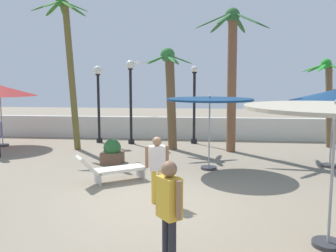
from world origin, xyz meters
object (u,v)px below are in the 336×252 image
patio_umbrella_2 (210,103)px  seagull_0 (137,63)px  palm_tree_3 (170,87)px  planter (112,152)px  palm_tree_2 (232,65)px  guest_0 (169,206)px  palm_tree_0 (68,56)px  guest_1 (157,163)px  palm_tree_1 (328,91)px  patio_umbrella_0 (334,96)px  lounge_chair_0 (111,169)px  lamp_post_1 (98,92)px  lamp_post_2 (131,91)px  patio_umbrella_1 (0,91)px  lamp_post_0 (194,102)px  patio_umbrella_3 (336,114)px

patio_umbrella_2 → seagull_0: seagull_0 is taller
palm_tree_3 → planter: (-1.73, -2.74, -2.18)m
palm_tree_2 → guest_0: (-1.55, -9.40, -2.41)m
palm_tree_0 → guest_1: palm_tree_0 is taller
palm_tree_0 → palm_tree_1: bearing=8.1°
palm_tree_0 → palm_tree_2: size_ratio=1.09×
patio_umbrella_0 → patio_umbrella_2: (-4.01, -0.72, -0.21)m
lounge_chair_0 → lamp_post_1: bearing=109.4°
lamp_post_2 → lamp_post_1: bearing=174.5°
patio_umbrella_0 → patio_umbrella_1: patio_umbrella_1 is taller
palm_tree_1 → lamp_post_0: palm_tree_1 is taller
lamp_post_1 → guest_0: lamp_post_1 is taller
guest_0 → planter: guest_0 is taller
patio_umbrella_2 → palm_tree_2: bearing=73.5°
lamp_post_1 → patio_umbrella_2: bearing=-42.2°
patio_umbrella_1 → palm_tree_2: 9.83m
planter → lamp_post_1: bearing=112.3°
patio_umbrella_1 → palm_tree_0: bearing=-6.4°
seagull_0 → patio_umbrella_2: bearing=-63.8°
lamp_post_0 → lounge_chair_0: lamp_post_0 is taller
patio_umbrella_1 → guest_1: 10.13m
planter → palm_tree_3: bearing=57.7°
palm_tree_1 → palm_tree_2: 4.44m
palm_tree_0 → palm_tree_3: (4.07, 0.40, -1.26)m
lamp_post_2 → seagull_0: seagull_0 is taller
patio_umbrella_2 → lounge_chair_0: patio_umbrella_2 is taller
patio_umbrella_0 → guest_1: size_ratio=1.77×
patio_umbrella_2 → planter: 3.77m
lamp_post_1 → palm_tree_0: bearing=-112.2°
patio_umbrella_0 → lamp_post_2: lamp_post_2 is taller
palm_tree_2 → lamp_post_1: (-5.85, 1.49, -1.15)m
lamp_post_2 → patio_umbrella_0: bearing=-25.9°
patio_umbrella_3 → planter: bearing=132.9°
palm_tree_1 → palm_tree_2: (-4.11, -1.31, 1.05)m
patio_umbrella_1 → palm_tree_2: size_ratio=0.55×
palm_tree_2 → lamp_post_1: palm_tree_2 is taller
patio_umbrella_3 → seagull_0: 14.14m
patio_umbrella_3 → palm_tree_2: size_ratio=0.53×
patio_umbrella_2 → palm_tree_2: 3.39m
patio_umbrella_1 → patio_umbrella_3: 13.74m
palm_tree_3 → lamp_post_1: palm_tree_3 is taller
palm_tree_0 → guest_1: 8.08m
lamp_post_0 → guest_0: bearing=-90.2°
patio_umbrella_2 → seagull_0: size_ratio=2.53×
guest_1 → patio_umbrella_3: bearing=-30.5°
patio_umbrella_3 → lamp_post_2: (-5.43, 9.58, 0.08)m
palm_tree_0 → lounge_chair_0: (2.89, -4.59, -3.44)m
palm_tree_2 → guest_0: size_ratio=3.28×
lamp_post_2 → patio_umbrella_3: bearing=-60.5°
palm_tree_1 → lounge_chair_0: size_ratio=2.00×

